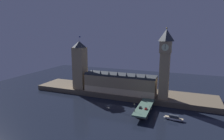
{
  "coord_description": "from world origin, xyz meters",
  "views": [
    {
      "loc": [
        71.55,
        -171.01,
        74.13
      ],
      "look_at": [
        -3.86,
        20.0,
        34.1
      ],
      "focal_mm": 30.0,
      "sensor_mm": 36.0,
      "label": 1
    }
  ],
  "objects_px": {
    "car_southbound_lead": "(146,109)",
    "street_lamp_far": "(142,97)",
    "pedestrian_mid_walk": "(150,107)",
    "pedestrian_near_rail": "(135,111)",
    "street_lamp_near": "(134,107)",
    "boat_downstream": "(174,118)",
    "car_northbound_trail": "(140,107)",
    "victoria_tower": "(80,65)",
    "clock_tower": "(165,62)"
  },
  "relations": [
    {
      "from": "clock_tower",
      "to": "victoria_tower",
      "type": "bearing_deg",
      "value": 178.75
    },
    {
      "from": "pedestrian_near_rail",
      "to": "street_lamp_far",
      "type": "xyz_separation_m",
      "value": [
        -0.4,
        30.1,
        2.87
      ]
    },
    {
      "from": "victoria_tower",
      "to": "car_northbound_trail",
      "type": "distance_m",
      "value": 99.06
    },
    {
      "from": "car_southbound_lead",
      "to": "pedestrian_mid_walk",
      "type": "relative_size",
      "value": 2.09
    },
    {
      "from": "car_northbound_trail",
      "to": "pedestrian_near_rail",
      "type": "bearing_deg",
      "value": -105.39
    },
    {
      "from": "clock_tower",
      "to": "street_lamp_near",
      "type": "xyz_separation_m",
      "value": [
        -19.34,
        -46.09,
        -34.02
      ]
    },
    {
      "from": "clock_tower",
      "to": "street_lamp_near",
      "type": "distance_m",
      "value": 60.46
    },
    {
      "from": "street_lamp_near",
      "to": "boat_downstream",
      "type": "relative_size",
      "value": 0.38
    },
    {
      "from": "car_northbound_trail",
      "to": "street_lamp_far",
      "type": "bearing_deg",
      "value": 98.7
    },
    {
      "from": "victoria_tower",
      "to": "pedestrian_mid_walk",
      "type": "height_order",
      "value": "victoria_tower"
    },
    {
      "from": "street_lamp_near",
      "to": "street_lamp_far",
      "type": "distance_m",
      "value": 29.44
    },
    {
      "from": "car_southbound_lead",
      "to": "pedestrian_near_rail",
      "type": "xyz_separation_m",
      "value": [
        -8.11,
        -8.98,
        0.21
      ]
    },
    {
      "from": "car_southbound_lead",
      "to": "pedestrian_mid_walk",
      "type": "distance_m",
      "value": 5.74
    },
    {
      "from": "victoria_tower",
      "to": "car_southbound_lead",
      "type": "relative_size",
      "value": 17.02
    },
    {
      "from": "car_northbound_trail",
      "to": "street_lamp_far",
      "type": "xyz_separation_m",
      "value": [
        -3.1,
        20.28,
        3.08
      ]
    },
    {
      "from": "clock_tower",
      "to": "pedestrian_mid_walk",
      "type": "height_order",
      "value": "clock_tower"
    },
    {
      "from": "car_northbound_trail",
      "to": "boat_downstream",
      "type": "bearing_deg",
      "value": 1.13
    },
    {
      "from": "car_southbound_lead",
      "to": "car_northbound_trail",
      "type": "bearing_deg",
      "value": 171.19
    },
    {
      "from": "car_northbound_trail",
      "to": "pedestrian_near_rail",
      "type": "xyz_separation_m",
      "value": [
        -2.7,
        -9.82,
        0.21
      ]
    },
    {
      "from": "clock_tower",
      "to": "car_southbound_lead",
      "type": "xyz_separation_m",
      "value": [
        -10.83,
        -37.77,
        -37.63
      ]
    },
    {
      "from": "car_northbound_trail",
      "to": "pedestrian_mid_walk",
      "type": "xyz_separation_m",
      "value": [
        8.11,
        4.22,
        0.24
      ]
    },
    {
      "from": "victoria_tower",
      "to": "car_southbound_lead",
      "type": "height_order",
      "value": "victoria_tower"
    },
    {
      "from": "clock_tower",
      "to": "boat_downstream",
      "type": "height_order",
      "value": "clock_tower"
    },
    {
      "from": "victoria_tower",
      "to": "pedestrian_near_rail",
      "type": "bearing_deg",
      "value": -30.31
    },
    {
      "from": "victoria_tower",
      "to": "pedestrian_mid_walk",
      "type": "distance_m",
      "value": 104.68
    },
    {
      "from": "pedestrian_near_rail",
      "to": "street_lamp_near",
      "type": "distance_m",
      "value": 3.49
    },
    {
      "from": "street_lamp_near",
      "to": "car_southbound_lead",
      "type": "bearing_deg",
      "value": 44.35
    },
    {
      "from": "victoria_tower",
      "to": "boat_downstream",
      "type": "height_order",
      "value": "victoria_tower"
    },
    {
      "from": "car_southbound_lead",
      "to": "street_lamp_far",
      "type": "bearing_deg",
      "value": 111.95
    },
    {
      "from": "clock_tower",
      "to": "pedestrian_mid_walk",
      "type": "distance_m",
      "value": 50.34
    },
    {
      "from": "boat_downstream",
      "to": "pedestrian_mid_walk",
      "type": "bearing_deg",
      "value": 170.52
    },
    {
      "from": "street_lamp_far",
      "to": "pedestrian_mid_walk",
      "type": "bearing_deg",
      "value": -55.08
    },
    {
      "from": "boat_downstream",
      "to": "street_lamp_far",
      "type": "bearing_deg",
      "value": 149.14
    },
    {
      "from": "pedestrian_near_rail",
      "to": "street_lamp_near",
      "type": "bearing_deg",
      "value": 121.17
    },
    {
      "from": "boat_downstream",
      "to": "victoria_tower",
      "type": "bearing_deg",
      "value": 161.66
    },
    {
      "from": "clock_tower",
      "to": "street_lamp_far",
      "type": "xyz_separation_m",
      "value": [
        -19.34,
        -16.65,
        -34.55
      ]
    },
    {
      "from": "street_lamp_near",
      "to": "street_lamp_far",
      "type": "xyz_separation_m",
      "value": [
        0.0,
        29.44,
        -0.53
      ]
    },
    {
      "from": "pedestrian_near_rail",
      "to": "street_lamp_far",
      "type": "relative_size",
      "value": 0.29
    },
    {
      "from": "pedestrian_mid_walk",
      "to": "street_lamp_far",
      "type": "distance_m",
      "value": 19.8
    },
    {
      "from": "pedestrian_near_rail",
      "to": "boat_downstream",
      "type": "xyz_separation_m",
      "value": [
        32.55,
        10.41,
        -6.02
      ]
    },
    {
      "from": "clock_tower",
      "to": "street_lamp_near",
      "type": "bearing_deg",
      "value": -112.77
    },
    {
      "from": "clock_tower",
      "to": "boat_downstream",
      "type": "bearing_deg",
      "value": -69.47
    },
    {
      "from": "car_northbound_trail",
      "to": "street_lamp_far",
      "type": "height_order",
      "value": "street_lamp_far"
    },
    {
      "from": "clock_tower",
      "to": "car_southbound_lead",
      "type": "bearing_deg",
      "value": -106.0
    },
    {
      "from": "car_northbound_trail",
      "to": "pedestrian_near_rail",
      "type": "distance_m",
      "value": 10.19
    },
    {
      "from": "pedestrian_near_rail",
      "to": "clock_tower",
      "type": "bearing_deg",
      "value": 67.94
    },
    {
      "from": "pedestrian_mid_walk",
      "to": "street_lamp_far",
      "type": "height_order",
      "value": "street_lamp_far"
    },
    {
      "from": "clock_tower",
      "to": "street_lamp_far",
      "type": "bearing_deg",
      "value": -139.28
    },
    {
      "from": "clock_tower",
      "to": "pedestrian_near_rail",
      "type": "xyz_separation_m",
      "value": [
        -18.94,
        -46.75,
        -37.42
      ]
    },
    {
      "from": "pedestrian_mid_walk",
      "to": "boat_downstream",
      "type": "distance_m",
      "value": 22.85
    }
  ]
}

